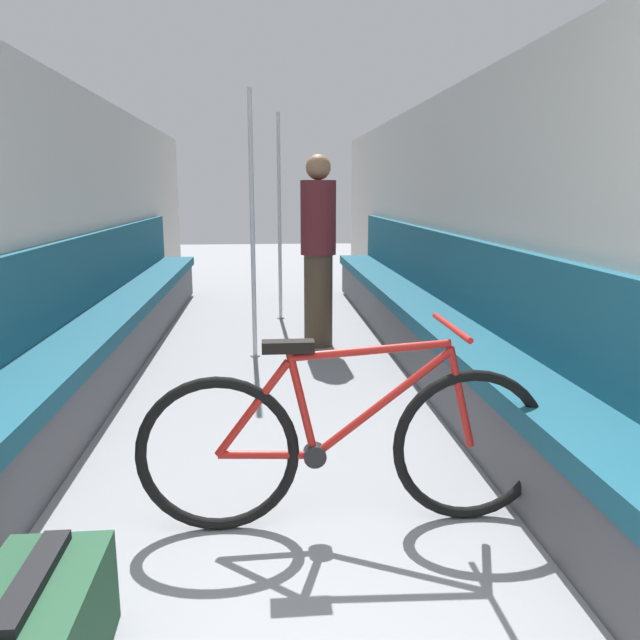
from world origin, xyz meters
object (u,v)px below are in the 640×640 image
at_px(bench_seat_row_right, 426,321).
at_px(grab_pole_near, 253,231).
at_px(luggage_bag, 38,632).
at_px(bench_seat_row_left, 109,326).
at_px(passenger_standing, 318,250).
at_px(grab_pole_far, 279,221).
at_px(bicycle, 346,444).

bearing_deg(bench_seat_row_right, grab_pole_near, 169.16).
relative_size(grab_pole_near, luggage_bag, 4.05).
xyz_separation_m(bench_seat_row_left, grab_pole_near, (1.08, 0.26, 0.69)).
bearing_deg(passenger_standing, bench_seat_row_right, 102.99).
height_order(grab_pole_near, grab_pole_far, same).
height_order(bench_seat_row_left, bicycle, bench_seat_row_left).
xyz_separation_m(grab_pole_near, luggage_bag, (-0.55, -3.41, -0.86)).
distance_m(grab_pole_near, passenger_standing, 0.66).
distance_m(bench_seat_row_left, grab_pole_near, 1.31).
height_order(grab_pole_far, luggage_bag, grab_pole_far).
bearing_deg(bicycle, passenger_standing, 77.89).
height_order(bicycle, grab_pole_near, grab_pole_near).
distance_m(bicycle, passenger_standing, 3.02).
bearing_deg(luggage_bag, grab_pole_far, 80.81).
bearing_deg(luggage_bag, bench_seat_row_right, 59.00).
relative_size(bench_seat_row_left, passenger_standing, 4.37).
relative_size(bench_seat_row_left, grab_pole_near, 3.40).
relative_size(bicycle, luggage_bag, 3.20).
bearing_deg(grab_pole_near, grab_pole_far, 80.61).
relative_size(bicycle, grab_pole_near, 0.79).
bearing_deg(grab_pole_near, bicycle, -81.48).
xyz_separation_m(bench_seat_row_right, passenger_standing, (-0.80, 0.58, 0.51)).
xyz_separation_m(grab_pole_far, luggage_bag, (-0.80, -4.92, -0.86)).
bearing_deg(grab_pole_far, bicycle, -87.98).
height_order(bench_seat_row_left, grab_pole_near, grab_pole_near).
bearing_deg(grab_pole_far, bench_seat_row_left, -126.95).
bearing_deg(bench_seat_row_left, passenger_standing, 19.69).
relative_size(bench_seat_row_right, passenger_standing, 4.37).
distance_m(bench_seat_row_right, luggage_bag, 3.68).
relative_size(bench_seat_row_right, luggage_bag, 13.75).
xyz_separation_m(bench_seat_row_left, bench_seat_row_right, (2.43, 0.00, 0.00)).
relative_size(grab_pole_near, grab_pole_far, 1.00).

